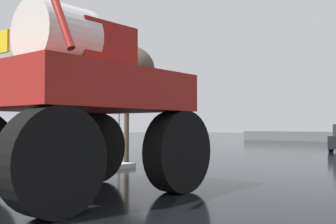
# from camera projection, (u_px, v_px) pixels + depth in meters

# --- Properties ---
(ground_plane) EXTENTS (120.00, 120.00, 0.00)m
(ground_plane) POSITION_uv_depth(u_px,v_px,m) (326.00, 159.00, 17.44)
(ground_plane) COLOR black
(oversize_sprayer) EXTENTS (3.97, 4.93, 4.58)m
(oversize_sprayer) POSITION_uv_depth(u_px,v_px,m) (78.00, 100.00, 8.31)
(oversize_sprayer) COLOR black
(oversize_sprayer) RESTS_ON ground
(traffic_signal_near_left) EXTENTS (0.24, 0.54, 3.86)m
(traffic_signal_near_left) POSITION_uv_depth(u_px,v_px,m) (122.00, 91.00, 16.16)
(traffic_signal_near_left) COLOR gray
(traffic_signal_near_left) RESTS_ON ground
(bare_tree_left) EXTENTS (2.94, 2.94, 5.68)m
(bare_tree_left) POSITION_uv_depth(u_px,v_px,m) (127.00, 70.00, 21.47)
(bare_tree_left) COLOR #473828
(bare_tree_left) RESTS_ON ground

